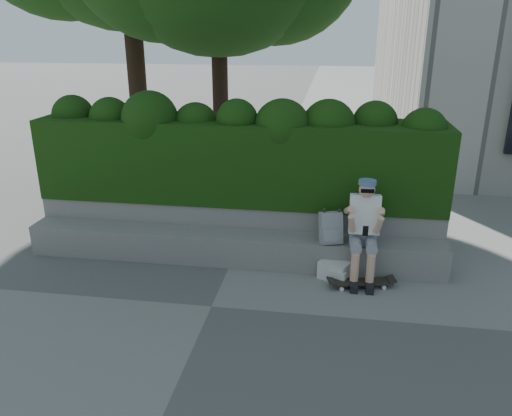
% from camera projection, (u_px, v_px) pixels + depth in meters
% --- Properties ---
extents(ground, '(80.00, 80.00, 0.00)m').
position_uv_depth(ground, '(212.00, 306.00, 6.12)').
color(ground, slate).
rests_on(ground, ground).
extents(bench_ledge, '(6.00, 0.45, 0.45)m').
position_uv_depth(bench_ledge, '(231.00, 248.00, 7.20)').
color(bench_ledge, gray).
rests_on(bench_ledge, ground).
extents(planter_wall, '(6.00, 0.50, 0.75)m').
position_uv_depth(planter_wall, '(237.00, 226.00, 7.59)').
color(planter_wall, gray).
rests_on(planter_wall, ground).
extents(hedge, '(6.00, 1.00, 1.20)m').
position_uv_depth(hedge, '(239.00, 160.00, 7.47)').
color(hedge, black).
rests_on(hedge, planter_wall).
extents(person, '(0.40, 0.76, 1.38)m').
position_uv_depth(person, '(364.00, 226.00, 6.59)').
color(person, gray).
rests_on(person, ground).
extents(skateboard, '(0.82, 0.37, 0.08)m').
position_uv_depth(skateboard, '(361.00, 282.00, 6.56)').
color(skateboard, black).
rests_on(skateboard, ground).
extents(backpack_plaid, '(0.33, 0.24, 0.43)m').
position_uv_depth(backpack_plaid, '(331.00, 228.00, 6.76)').
color(backpack_plaid, '#B5B5BA').
rests_on(backpack_plaid, bench_ledge).
extents(backpack_ground, '(0.46, 0.41, 0.25)m').
position_uv_depth(backpack_ground, '(334.00, 270.00, 6.76)').
color(backpack_ground, beige).
rests_on(backpack_ground, ground).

